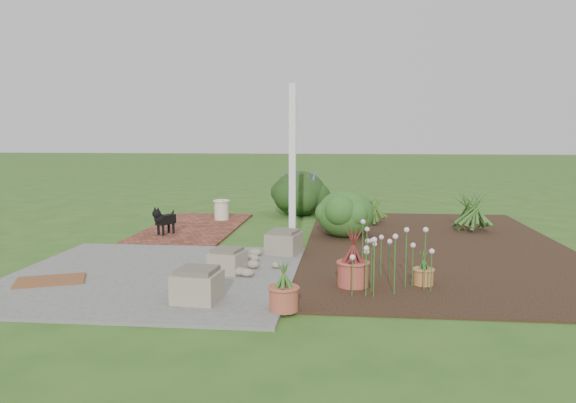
# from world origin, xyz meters

# --- Properties ---
(ground) EXTENTS (80.00, 80.00, 0.00)m
(ground) POSITION_xyz_m (0.00, 0.00, 0.00)
(ground) COLOR #2F5A1C
(ground) RESTS_ON ground
(concrete_patio) EXTENTS (3.50, 3.50, 0.04)m
(concrete_patio) POSITION_xyz_m (-1.25, -1.75, 0.02)
(concrete_patio) COLOR #5B5C59
(concrete_patio) RESTS_ON ground
(brick_path) EXTENTS (1.60, 3.50, 0.04)m
(brick_path) POSITION_xyz_m (-1.70, 1.75, 0.02)
(brick_path) COLOR #5C2D1D
(brick_path) RESTS_ON ground
(garden_bed) EXTENTS (4.00, 7.00, 0.03)m
(garden_bed) POSITION_xyz_m (2.50, 0.50, 0.01)
(garden_bed) COLOR black
(garden_bed) RESTS_ON ground
(veranda_post) EXTENTS (0.10, 0.10, 2.50)m
(veranda_post) POSITION_xyz_m (0.30, 0.10, 1.25)
(veranda_post) COLOR white
(veranda_post) RESTS_ON ground
(stone_trough_near) EXTENTS (0.49, 0.49, 0.30)m
(stone_trough_near) POSITION_xyz_m (-0.40, -2.78, 0.19)
(stone_trough_near) COLOR gray
(stone_trough_near) RESTS_ON concrete_patio
(stone_trough_mid) EXTENTS (0.46, 0.46, 0.26)m
(stone_trough_mid) POSITION_xyz_m (-0.35, -1.55, 0.17)
(stone_trough_mid) COLOR gray
(stone_trough_mid) RESTS_ON concrete_patio
(stone_trough_far) EXTENTS (0.54, 0.54, 0.29)m
(stone_trough_far) POSITION_xyz_m (0.23, -0.38, 0.19)
(stone_trough_far) COLOR #766F57
(stone_trough_far) RESTS_ON concrete_patio
(coir_doormat) EXTENTS (0.89, 0.75, 0.02)m
(coir_doormat) POSITION_xyz_m (-2.33, -2.22, 0.05)
(coir_doormat) COLOR brown
(coir_doormat) RESTS_ON concrete_patio
(black_dog) EXTENTS (0.31, 0.50, 0.46)m
(black_dog) POSITION_xyz_m (-1.99, 0.89, 0.31)
(black_dog) COLOR black
(black_dog) RESTS_ON brick_path
(cream_ceramic_urn) EXTENTS (0.29, 0.29, 0.39)m
(cream_ceramic_urn) POSITION_xyz_m (-1.38, 2.64, 0.23)
(cream_ceramic_urn) COLOR beige
(cream_ceramic_urn) RESTS_ON brick_path
(evergreen_shrub) EXTENTS (1.09, 1.09, 0.81)m
(evergreen_shrub) POSITION_xyz_m (1.09, 1.14, 0.44)
(evergreen_shrub) COLOR #1D4114
(evergreen_shrub) RESTS_ON garden_bed
(agapanthus_clump_back) EXTENTS (1.14, 1.14, 0.88)m
(agapanthus_clump_back) POSITION_xyz_m (3.34, 1.87, 0.47)
(agapanthus_clump_back) COLOR #123A14
(agapanthus_clump_back) RESTS_ON garden_bed
(agapanthus_clump_front) EXTENTS (0.92, 0.92, 0.72)m
(agapanthus_clump_front) POSITION_xyz_m (1.59, 2.49, 0.39)
(agapanthus_clump_front) COLOR #1C3811
(agapanthus_clump_front) RESTS_ON garden_bed
(pink_flower_patch) EXTENTS (1.43, 1.43, 0.69)m
(pink_flower_patch) POSITION_xyz_m (1.63, -1.94, 0.38)
(pink_flower_patch) COLOR #113D0F
(pink_flower_patch) RESTS_ON garden_bed
(terracotta_pot_bronze) EXTENTS (0.40, 0.40, 0.28)m
(terracotta_pot_bronze) POSITION_xyz_m (1.20, -2.00, 0.17)
(terracotta_pot_bronze) COLOR #A94739
(terracotta_pot_bronze) RESTS_ON garden_bed
(terracotta_pot_small_left) EXTENTS (0.29, 0.29, 0.19)m
(terracotta_pot_small_left) POSITION_xyz_m (2.01, -1.86, 0.12)
(terracotta_pot_small_left) COLOR #B56F3D
(terracotta_pot_small_left) RESTS_ON garden_bed
(terracotta_pot_small_right) EXTENTS (0.37, 0.37, 0.24)m
(terracotta_pot_small_right) POSITION_xyz_m (0.52, -2.98, 0.15)
(terracotta_pot_small_right) COLOR #A44D37
(terracotta_pot_small_right) RESTS_ON garden_bed
(purple_flowering_bush) EXTENTS (1.27, 1.27, 0.99)m
(purple_flowering_bush) POSITION_xyz_m (0.10, 3.72, 0.49)
(purple_flowering_bush) COLOR black
(purple_flowering_bush) RESTS_ON ground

